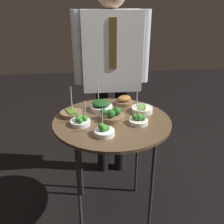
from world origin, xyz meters
The scene contains 11 objects.
ground_plane centered at (0.00, 0.00, 0.00)m, with size 8.00×8.00×0.00m, color black.
serving_cart centered at (0.00, 0.00, 0.71)m, with size 0.72×0.72×0.77m.
bowl_broccoli_front_right centered at (-0.19, -0.05, 0.79)m, with size 0.12×0.12×0.14m.
bowl_broccoli_mid_right centered at (0.15, -0.07, 0.79)m, with size 0.11×0.11×0.06m.
bowl_broccoli_near_rim centered at (0.00, 0.00, 0.80)m, with size 0.15×0.15×0.08m.
bowl_spinach_front_center centered at (-0.06, 0.16, 0.80)m, with size 0.15×0.15×0.16m.
bowl_asparagus_back_right centered at (-0.25, 0.08, 0.78)m, with size 0.14×0.14×0.18m.
bowl_asparagus_back_left centered at (0.21, 0.09, 0.79)m, with size 0.14×0.14×0.15m.
bowl_broccoli_mid_left centered at (-0.06, -0.19, 0.79)m, with size 0.11×0.11×0.14m.
bowl_roast_center centered at (0.11, 0.24, 0.79)m, with size 0.13×0.13×0.06m.
waiter_figure centered at (0.05, 0.54, 1.01)m, with size 0.59×0.22×1.59m.
Camera 1 is at (-0.15, -1.37, 1.43)m, focal length 40.00 mm.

